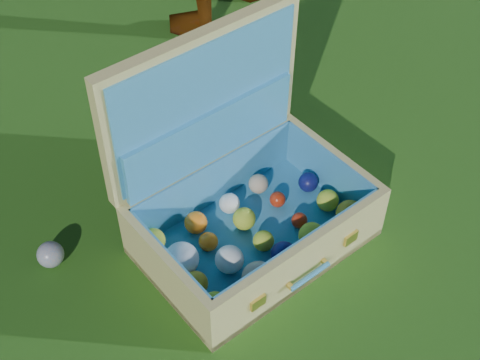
# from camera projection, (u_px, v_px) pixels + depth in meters

# --- Properties ---
(ground) EXTENTS (60.00, 60.00, 0.00)m
(ground) POSITION_uv_depth(u_px,v_px,m) (272.00, 181.00, 2.12)
(ground) COLOR #215114
(ground) RESTS_ON ground
(stray_ball) EXTENTS (0.08, 0.08, 0.08)m
(stray_ball) POSITION_uv_depth(u_px,v_px,m) (50.00, 254.00, 1.87)
(stray_ball) COLOR #4476B1
(stray_ball) RESTS_ON ground
(suitcase) EXTENTS (0.69, 0.54, 0.61)m
(suitcase) POSITION_uv_depth(u_px,v_px,m) (238.00, 190.00, 1.86)
(suitcase) COLOR #CBBC6D
(suitcase) RESTS_ON ground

